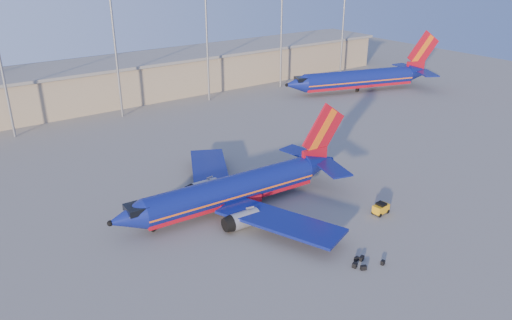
% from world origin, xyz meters
% --- Properties ---
extents(ground, '(220.00, 220.00, 0.00)m').
position_xyz_m(ground, '(0.00, 0.00, 0.00)').
color(ground, slate).
rests_on(ground, ground).
extents(terminal_building, '(122.00, 16.00, 8.50)m').
position_xyz_m(terminal_building, '(10.00, 58.00, 4.32)').
color(terminal_building, gray).
rests_on(terminal_building, ground).
extents(light_mast_row, '(101.60, 1.60, 28.65)m').
position_xyz_m(light_mast_row, '(5.00, 46.00, 17.55)').
color(light_mast_row, gray).
rests_on(light_mast_row, ground).
extents(aircraft_main, '(34.11, 32.78, 11.55)m').
position_xyz_m(aircraft_main, '(-7.53, 1.20, 2.47)').
color(aircraft_main, navy).
rests_on(aircraft_main, ground).
extents(aircraft_second, '(37.94, 19.43, 13.22)m').
position_xyz_m(aircraft_second, '(47.77, 31.70, 3.03)').
color(aircraft_second, navy).
rests_on(aircraft_second, ground).
extents(baggage_tug, '(2.18, 1.41, 1.51)m').
position_xyz_m(baggage_tug, '(6.00, -10.94, 0.78)').
color(baggage_tug, orange).
rests_on(baggage_tug, ground).
extents(luggage_pile, '(3.37, 2.47, 0.53)m').
position_xyz_m(luggage_pile, '(-4.03, -17.36, 0.25)').
color(luggage_pile, black).
rests_on(luggage_pile, ground).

